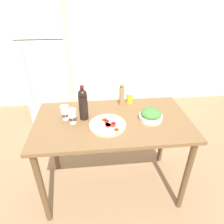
{
  "coord_description": "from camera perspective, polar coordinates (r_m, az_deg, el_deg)",
  "views": [
    {
      "loc": [
        -0.16,
        -1.52,
        1.9
      ],
      "look_at": [
        0.0,
        0.04,
        0.95
      ],
      "focal_mm": 32.0,
      "sensor_mm": 36.0,
      "label": 1
    }
  ],
  "objects": [
    {
      "name": "ground_plane",
      "position": [
        2.44,
        0.1,
        -19.99
      ],
      "size": [
        14.0,
        14.0,
        0.0
      ],
      "primitive_type": "plane",
      "color": "#9E7A56"
    },
    {
      "name": "wall_back",
      "position": [
        3.64,
        -3.55,
        21.62
      ],
      "size": [
        6.4,
        0.08,
        2.6
      ],
      "color": "silver",
      "rests_on": "ground_plane"
    },
    {
      "name": "refrigerator",
      "position": [
        3.44,
        -18.0,
        13.34
      ],
      "size": [
        0.69,
        0.65,
        1.87
      ],
      "color": "white",
      "rests_on": "ground_plane"
    },
    {
      "name": "prep_counter",
      "position": [
        1.9,
        0.12,
        -5.17
      ],
      "size": [
        1.42,
        0.79,
        0.89
      ],
      "color": "brown",
      "rests_on": "ground_plane"
    },
    {
      "name": "wine_bottle",
      "position": [
        1.8,
        -8.25,
        2.38
      ],
      "size": [
        0.08,
        0.08,
        0.33
      ],
      "color": "black",
      "rests_on": "prep_counter"
    },
    {
      "name": "wine_glass_near",
      "position": [
        1.77,
        -11.35,
        -0.49
      ],
      "size": [
        0.08,
        0.08,
        0.14
      ],
      "color": "silver",
      "rests_on": "prep_counter"
    },
    {
      "name": "wine_glass_far",
      "position": [
        1.84,
        -13.37,
        0.59
      ],
      "size": [
        0.08,
        0.08,
        0.14
      ],
      "color": "silver",
      "rests_on": "prep_counter"
    },
    {
      "name": "pepper_mill",
      "position": [
        2.04,
        2.78,
        4.9
      ],
      "size": [
        0.05,
        0.05,
        0.23
      ],
      "color": "#AD7F51",
      "rests_on": "prep_counter"
    },
    {
      "name": "salad_bowl",
      "position": [
        1.85,
        11.05,
        -0.93
      ],
      "size": [
        0.22,
        0.22,
        0.1
      ],
      "color": "silver",
      "rests_on": "prep_counter"
    },
    {
      "name": "homemade_pizza",
      "position": [
        1.74,
        -1.28,
        -3.66
      ],
      "size": [
        0.32,
        0.32,
        0.03
      ],
      "color": "beige",
      "rests_on": "prep_counter"
    },
    {
      "name": "salt_canister",
      "position": [
        2.1,
        5.08,
        4.08
      ],
      "size": [
        0.07,
        0.07,
        0.11
      ],
      "color": "yellow",
      "rests_on": "prep_counter"
    }
  ]
}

